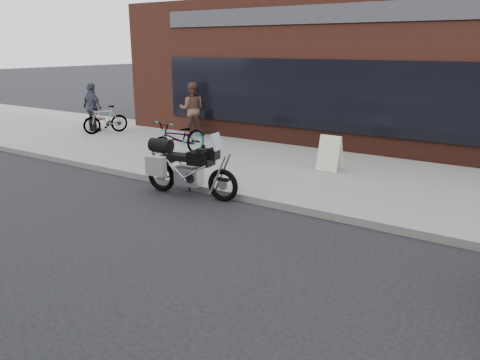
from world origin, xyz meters
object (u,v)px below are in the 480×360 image
at_px(bicycle_rear, 105,120).
at_px(cafe_table, 95,119).
at_px(motorcycle, 184,168).
at_px(cafe_patron_right, 93,107).
at_px(sandwich_sign, 330,153).
at_px(cafe_patron_left, 192,109).
at_px(bicycle_front, 179,138).

bearing_deg(bicycle_rear, cafe_table, -174.35).
bearing_deg(motorcycle, bicycle_rear, 144.95).
bearing_deg(cafe_patron_right, bicycle_rear, -173.06).
xyz_separation_m(sandwich_sign, cafe_patron_left, (-5.68, 1.75, 0.46)).
height_order(bicycle_rear, sandwich_sign, bicycle_rear).
xyz_separation_m(motorcycle, cafe_table, (-7.36, 3.83, -0.08)).
xyz_separation_m(cafe_patron_left, cafe_patron_right, (-3.37, -1.34, -0.04)).
distance_m(bicycle_front, cafe_table, 5.57).
xyz_separation_m(sandwich_sign, cafe_patron_right, (-9.06, 0.41, 0.42)).
height_order(bicycle_front, cafe_patron_left, cafe_patron_left).
bearing_deg(sandwich_sign, bicycle_rear, 176.65).
xyz_separation_m(motorcycle, bicycle_rear, (-6.50, 3.55, 0.01)).
distance_m(bicycle_rear, cafe_patron_right, 0.72).
bearing_deg(cafe_patron_right, sandwich_sign, -175.80).
distance_m(sandwich_sign, cafe_patron_left, 5.96).
xyz_separation_m(cafe_table, cafe_patron_left, (3.62, 1.06, 0.51)).
relative_size(bicycle_rear, sandwich_sign, 1.83).
height_order(motorcycle, bicycle_front, motorcycle).
xyz_separation_m(motorcycle, bicycle_front, (-2.03, 2.21, 0.05)).
relative_size(bicycle_rear, cafe_patron_right, 0.92).
relative_size(bicycle_front, sandwich_sign, 2.26).
relative_size(motorcycle, cafe_patron_left, 1.25).
distance_m(bicycle_front, bicycle_rear, 4.67).
xyz_separation_m(bicycle_front, cafe_table, (-5.33, 1.62, -0.13)).
bearing_deg(motorcycle, sandwich_sign, 51.90).
xyz_separation_m(bicycle_rear, cafe_patron_right, (-0.62, -0.00, 0.38)).
distance_m(cafe_table, cafe_patron_left, 3.80).
bearing_deg(bicycle_front, bicycle_rear, 169.16).
bearing_deg(cafe_patron_left, cafe_patron_right, -10.63).
distance_m(motorcycle, sandwich_sign, 3.70).
height_order(bicycle_rear, cafe_patron_left, cafe_patron_left).
xyz_separation_m(bicycle_rear, cafe_table, (-0.86, 0.27, -0.09)).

